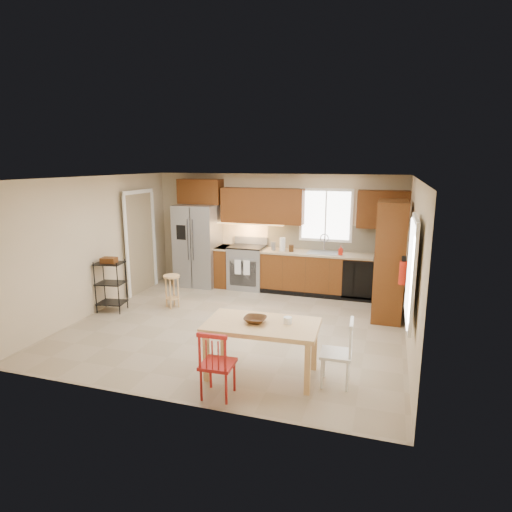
{
  "coord_description": "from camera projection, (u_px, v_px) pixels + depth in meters",
  "views": [
    {
      "loc": [
        2.37,
        -6.51,
        2.75
      ],
      "look_at": [
        0.21,
        0.4,
        1.15
      ],
      "focal_mm": 30.0,
      "sensor_mm": 36.0,
      "label": 1
    }
  ],
  "objects": [
    {
      "name": "upper_left_block",
      "position": [
        262.0,
        206.0,
        9.2
      ],
      "size": [
        1.8,
        0.35,
        0.75
      ],
      "primitive_type": "cube",
      "color": "#5C2F0F",
      "rests_on": "wall_back"
    },
    {
      "name": "canister_wood",
      "position": [
        291.0,
        248.0,
        8.98
      ],
      "size": [
        0.1,
        0.1,
        0.14
      ],
      "primitive_type": "cylinder",
      "color": "#482D13",
      "rests_on": "base_cabinet_run"
    },
    {
      "name": "upper_over_fridge",
      "position": [
        200.0,
        191.0,
        9.56
      ],
      "size": [
        1.0,
        0.35,
        0.55
      ],
      "primitive_type": "cube",
      "color": "#5C2F0F",
      "rests_on": "wall_back"
    },
    {
      "name": "backsplash",
      "position": [
        334.0,
        238.0,
        9.04
      ],
      "size": [
        2.92,
        0.03,
        0.55
      ],
      "primitive_type": "cube",
      "color": "beige",
      "rests_on": "wall_back"
    },
    {
      "name": "canister_steel",
      "position": [
        273.0,
        246.0,
        9.13
      ],
      "size": [
        0.11,
        0.11,
        0.18
      ],
      "primitive_type": "cylinder",
      "color": "gray",
      "rests_on": "base_cabinet_run"
    },
    {
      "name": "dining_table",
      "position": [
        262.0,
        350.0,
        5.57
      ],
      "size": [
        1.48,
        0.88,
        0.71
      ],
      "primitive_type": null,
      "rotation": [
        0.0,
        0.0,
        0.04
      ],
      "color": "#DEB06F",
      "rests_on": "floor"
    },
    {
      "name": "table_jar",
      "position": [
        288.0,
        322.0,
        5.47
      ],
      "size": [
        0.1,
        0.1,
        0.12
      ],
      "primitive_type": "cylinder",
      "rotation": [
        0.0,
        0.0,
        0.04
      ],
      "color": "white",
      "rests_on": "dining_table"
    },
    {
      "name": "floor",
      "position": [
        237.0,
        325.0,
        7.35
      ],
      "size": [
        5.5,
        5.5,
        0.0
      ],
      "primitive_type": "plane",
      "color": "tan",
      "rests_on": "ground"
    },
    {
      "name": "soap_bottle",
      "position": [
        341.0,
        250.0,
        8.66
      ],
      "size": [
        0.09,
        0.09,
        0.19
      ],
      "primitive_type": "imported",
      "color": "red",
      "rests_on": "base_cabinet_run"
    },
    {
      "name": "upper_right_block",
      "position": [
        383.0,
        209.0,
        8.47
      ],
      "size": [
        1.0,
        0.35,
        0.75
      ],
      "primitive_type": "cube",
      "color": "#5C2F0F",
      "rests_on": "wall_back"
    },
    {
      "name": "table_bowl",
      "position": [
        255.0,
        323.0,
        5.51
      ],
      "size": [
        0.31,
        0.31,
        0.07
      ],
      "primitive_type": "imported",
      "rotation": [
        0.0,
        0.0,
        0.04
      ],
      "color": "#482D13",
      "rests_on": "dining_table"
    },
    {
      "name": "pantry",
      "position": [
        390.0,
        260.0,
        7.53
      ],
      "size": [
        0.5,
        0.95,
        2.1
      ],
      "primitive_type": "cube",
      "color": "#5A3210",
      "rests_on": "floor"
    },
    {
      "name": "undercab_glow",
      "position": [
        249.0,
        223.0,
        9.35
      ],
      "size": [
        1.6,
        0.3,
        0.01
      ],
      "primitive_type": "cube",
      "color": "#FFBF66",
      "rests_on": "wall_back"
    },
    {
      "name": "ceiling",
      "position": [
        236.0,
        178.0,
        6.81
      ],
      "size": [
        5.5,
        5.0,
        0.02
      ],
      "primitive_type": "cube",
      "color": "silver",
      "rests_on": "ground"
    },
    {
      "name": "base_cabinet_narrow",
      "position": [
        224.0,
        266.0,
        9.62
      ],
      "size": [
        0.3,
        0.6,
        0.9
      ],
      "primitive_type": "cube",
      "color": "#5A3210",
      "rests_on": "floor"
    },
    {
      "name": "window_back",
      "position": [
        326.0,
        215.0,
        8.98
      ],
      "size": [
        1.12,
        0.04,
        1.12
      ],
      "primitive_type": "cube",
      "color": "white",
      "rests_on": "wall_back"
    },
    {
      "name": "range_stove",
      "position": [
        247.0,
        268.0,
        9.45
      ],
      "size": [
        0.76,
        0.63,
        0.92
      ],
      "primitive_type": "cube",
      "color": "gray",
      "rests_on": "floor"
    },
    {
      "name": "utility_cart",
      "position": [
        111.0,
        286.0,
        7.97
      ],
      "size": [
        0.54,
        0.45,
        0.97
      ],
      "primitive_type": null,
      "rotation": [
        0.0,
        0.0,
        0.16
      ],
      "color": "black",
      "rests_on": "floor"
    },
    {
      "name": "wall_back",
      "position": [
        275.0,
        231.0,
        9.41
      ],
      "size": [
        5.5,
        0.02,
        2.5
      ],
      "primitive_type": "cube",
      "color": "#CCB793",
      "rests_on": "ground"
    },
    {
      "name": "base_cabinet_run",
      "position": [
        331.0,
        274.0,
        8.93
      ],
      "size": [
        2.92,
        0.6,
        0.9
      ],
      "primitive_type": "cube",
      "color": "#5A3210",
      "rests_on": "floor"
    },
    {
      "name": "dishwasher",
      "position": [
        357.0,
        280.0,
        8.49
      ],
      "size": [
        0.6,
        0.02,
        0.78
      ],
      "primitive_type": "cube",
      "color": "black",
      "rests_on": "floor"
    },
    {
      "name": "wall_front",
      "position": [
        160.0,
        300.0,
        4.75
      ],
      "size": [
        5.5,
        0.02,
        2.5
      ],
      "primitive_type": "cube",
      "color": "#CCB793",
      "rests_on": "ground"
    },
    {
      "name": "fire_extinguisher",
      "position": [
        403.0,
        273.0,
        6.48
      ],
      "size": [
        0.12,
        0.12,
        0.36
      ],
      "primitive_type": "cylinder",
      "color": "red",
      "rests_on": "wall_right"
    },
    {
      "name": "sink",
      "position": [
        323.0,
        255.0,
        8.89
      ],
      "size": [
        0.62,
        0.46,
        0.16
      ],
      "primitive_type": "cube",
      "color": "gray",
      "rests_on": "base_cabinet_run"
    },
    {
      "name": "wall_right",
      "position": [
        413.0,
        266.0,
        6.28
      ],
      "size": [
        0.02,
        5.0,
        2.5
      ],
      "primitive_type": "cube",
      "color": "#CCB793",
      "rests_on": "ground"
    },
    {
      "name": "bar_stool",
      "position": [
        172.0,
        291.0,
        8.2
      ],
      "size": [
        0.31,
        0.31,
        0.64
      ],
      "primitive_type": null,
      "rotation": [
        0.0,
        0.0,
        -0.01
      ],
      "color": "#DEB06F",
      "rests_on": "floor"
    },
    {
      "name": "chair_white",
      "position": [
        336.0,
        352.0,
        5.32
      ],
      "size": [
        0.42,
        0.42,
        0.85
      ],
      "primitive_type": null,
      "rotation": [
        0.0,
        0.0,
        1.61
      ],
      "color": "white",
      "rests_on": "floor"
    },
    {
      "name": "window_right",
      "position": [
        412.0,
        271.0,
        5.18
      ],
      "size": [
        0.04,
        1.02,
        1.32
      ],
      "primitive_type": "cube",
      "color": "white",
      "rests_on": "wall_right"
    },
    {
      "name": "chair_red",
      "position": [
        218.0,
        363.0,
        5.05
      ],
      "size": [
        0.42,
        0.42,
        0.85
      ],
      "primitive_type": null,
      "rotation": [
        0.0,
        0.0,
        0.04
      ],
      "color": "#AC1F1A",
      "rests_on": "floor"
    },
    {
      "name": "doorway",
      "position": [
        140.0,
        243.0,
        9.11
      ],
      "size": [
        0.04,
        0.95,
        2.1
      ],
      "primitive_type": "cube",
      "color": "#8C7A59",
      "rests_on": "wall_left"
    },
    {
      "name": "refrigerator",
      "position": [
        198.0,
        245.0,
        9.63
      ],
      "size": [
        0.92,
        0.75,
        1.82
      ],
      "primitive_type": "cube",
      "color": "gray",
      "rests_on": "floor"
    },
    {
      "name": "paper_towel",
      "position": [
        282.0,
        244.0,
        9.06
      ],
      "size": [
        0.12,
        0.12,
        0.28
      ],
      "primitive_type": "cylinder",
      "color": "white",
      "rests_on": "base_cabinet_run"
    },
    {
      "name": "wall_left",
      "position": [
        97.0,
        245.0,
        7.88
      ],
      "size": [
        0.02,
        5.0,
        2.5
      ],
      "primitive_type": "cube",
      "color": "#CCB793",
      "rests_on": "ground"
    }
  ]
}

